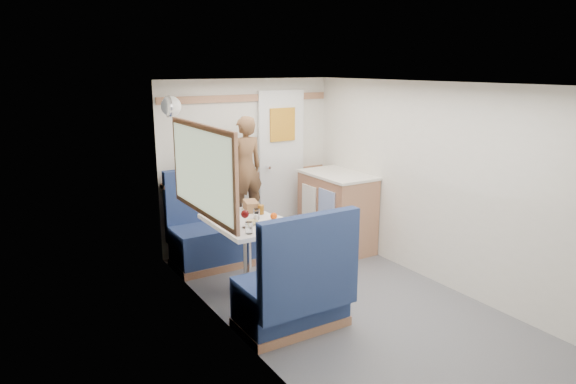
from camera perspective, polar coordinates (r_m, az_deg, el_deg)
floor at (r=4.69m, az=8.61°, el=-13.51°), size 4.50×4.50×0.00m
ceiling at (r=4.17m, az=9.61°, el=11.71°), size 4.50×4.50×0.00m
wall_back at (r=6.16m, az=-4.50°, el=3.13°), size 2.20×0.02×2.00m
wall_left at (r=3.73m, az=-3.99°, el=-4.01°), size 0.02×4.50×2.00m
wall_right at (r=5.09m, az=18.61°, el=0.14°), size 0.02×4.50×2.00m
oak_trim_low at (r=6.18m, az=-4.39°, el=1.73°), size 2.15×0.02×0.08m
oak_trim_high at (r=6.05m, az=-4.56°, el=10.38°), size 2.15×0.02×0.08m
side_window at (r=4.56m, az=-9.59°, el=2.38°), size 0.04×1.30×0.72m
rear_door at (r=6.35m, az=-0.74°, el=3.24°), size 0.62×0.12×1.86m
dinette_table at (r=4.91m, az=-4.60°, el=-4.93°), size 0.62×0.92×0.72m
bench_far at (r=5.74m, az=-8.44°, el=-5.02°), size 0.90×0.59×1.05m
bench_near at (r=4.31m, az=0.76°, el=-11.47°), size 0.90×0.59×1.05m
ledge at (r=5.81m, az=-9.63°, el=1.11°), size 0.90×0.14×0.04m
dome_light at (r=5.30m, az=-12.87°, el=9.27°), size 0.20×0.20×0.20m
galley_counter at (r=6.12m, az=5.43°, el=-2.09°), size 0.57×0.92×0.92m
person at (r=5.75m, az=-4.78°, el=2.65°), size 0.44×0.30×1.16m
duffel_bag at (r=5.82m, az=-8.77°, el=2.52°), size 0.49×0.25×0.23m
tray at (r=4.75m, az=-1.02°, el=-3.46°), size 0.34×0.41×0.02m
orange_fruit at (r=4.81m, az=-1.60°, el=-2.70°), size 0.07×0.07×0.07m
cheese_block at (r=4.71m, az=-3.99°, el=-3.32°), size 0.10×0.08×0.03m
wine_glass at (r=4.62m, az=-4.80°, el=-2.55°), size 0.08×0.08×0.17m
tumbler_left at (r=4.48m, az=-4.35°, el=-3.99°), size 0.06×0.06×0.10m
tumbler_mid at (r=4.93m, az=-7.55°, el=-2.36°), size 0.07×0.07×0.11m
tumbler_right at (r=4.90m, az=-3.51°, el=-2.46°), size 0.06×0.06×0.10m
beer_glass at (r=5.06m, az=-3.01°, el=-1.96°), size 0.06×0.06×0.09m
pepper_grinder at (r=4.81m, az=-3.52°, el=-2.76°), size 0.04×0.04×0.10m
salt_grinder at (r=4.73m, az=-3.56°, el=-3.08°), size 0.04×0.04×0.09m
bread_loaf at (r=5.18m, az=-4.13°, el=-1.55°), size 0.18×0.26×0.10m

